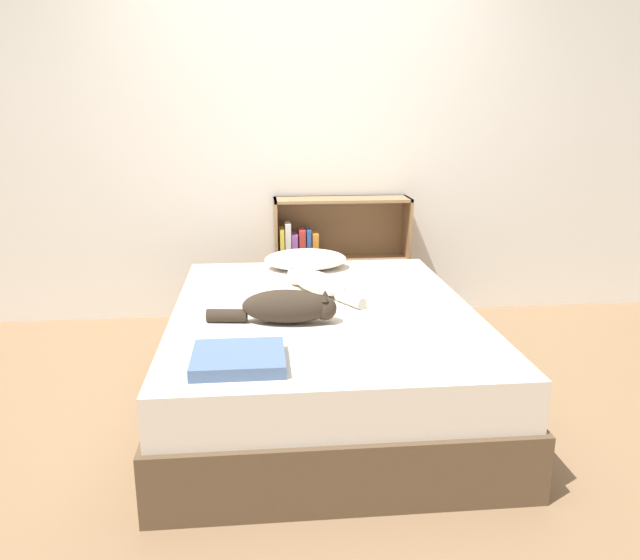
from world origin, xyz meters
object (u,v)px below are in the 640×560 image
pillow (306,259)px  cat_dark (288,307)px  bed (323,354)px  bookshelf (334,256)px  cat_light (315,282)px

pillow → cat_dark: (-0.16, -1.02, 0.02)m
bed → bookshelf: bookshelf is taller
pillow → bed: bearing=-88.0°
bookshelf → cat_dark: bearing=-104.6°
cat_dark → pillow: bearing=88.2°
cat_dark → bookshelf: (0.40, 1.55, -0.12)m
pillow → cat_dark: size_ratio=0.84×
pillow → bookshelf: bearing=65.6°
bed → bookshelf: bearing=80.8°
cat_light → bookshelf: (0.23, 1.06, -0.10)m
bookshelf → cat_light: bearing=-102.3°
bed → pillow: bearing=92.0°
pillow → cat_dark: bearing=-99.0°
pillow → bookshelf: (0.24, 0.54, -0.11)m
bed → pillow: 0.85m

